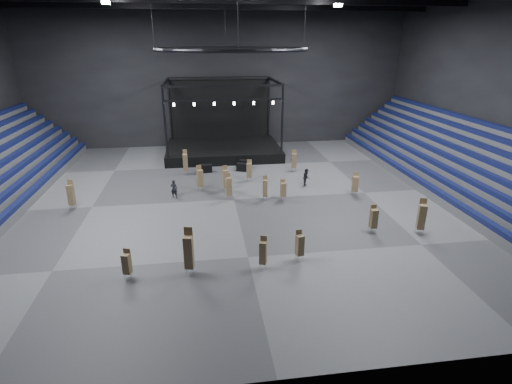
{
  "coord_description": "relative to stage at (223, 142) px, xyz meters",
  "views": [
    {
      "loc": [
        -2.75,
        -33.88,
        13.68
      ],
      "look_at": [
        1.74,
        -2.0,
        1.4
      ],
      "focal_mm": 28.0,
      "sensor_mm": 36.0,
      "label": 1
    }
  ],
  "objects": [
    {
      "name": "chair_stack_7",
      "position": [
        3.33,
        -27.55,
        -0.31
      ],
      "size": [
        0.56,
        0.56,
        2.16
      ],
      "rotation": [
        0.0,
        0.0,
        0.26
      ],
      "color": "silver",
      "rests_on": "floor"
    },
    {
      "name": "flight_case_left",
      "position": [
        -2.37,
        -7.75,
        -1.01
      ],
      "size": [
        1.38,
        0.8,
        0.87
      ],
      "primitive_type": "cube",
      "rotation": [
        0.0,
        0.0,
        0.11
      ],
      "color": "black",
      "rests_on": "floor"
    },
    {
      "name": "chair_stack_2",
      "position": [
        -0.6,
        -13.88,
        -0.15
      ],
      "size": [
        0.59,
        0.59,
        2.51
      ],
      "rotation": [
        0.0,
        0.0,
        0.23
      ],
      "color": "silver",
      "rests_on": "floor"
    },
    {
      "name": "chair_stack_3",
      "position": [
        -0.49,
        -16.16,
        -0.15
      ],
      "size": [
        0.58,
        0.58,
        2.52
      ],
      "rotation": [
        0.0,
        0.0,
        0.21
      ],
      "color": "silver",
      "rests_on": "floor"
    },
    {
      "name": "flight_case_right",
      "position": [
        2.1,
        -6.66,
        -1.0
      ],
      "size": [
        1.49,
        1.05,
        0.9
      ],
      "primitive_type": "cube",
      "rotation": [
        0.0,
        0.0,
        -0.31
      ],
      "color": "black",
      "rests_on": "floor"
    },
    {
      "name": "chair_stack_5",
      "position": [
        0.79,
        -28.23,
        -0.29
      ],
      "size": [
        0.55,
        0.55,
        2.25
      ],
      "rotation": [
        0.0,
        0.0,
        -0.36
      ],
      "color": "silver",
      "rests_on": "floor"
    },
    {
      "name": "chair_stack_12",
      "position": [
        -3.83,
        -28.22,
        0.13
      ],
      "size": [
        0.63,
        0.63,
        3.13
      ],
      "rotation": [
        0.0,
        0.0,
        -0.18
      ],
      "color": "silver",
      "rests_on": "floor"
    },
    {
      "name": "floor",
      "position": [
        -0.0,
        -16.24,
        -1.45
      ],
      "size": [
        50.0,
        50.0,
        0.0
      ],
      "primitive_type": "plane",
      "color": "#4E4E50",
      "rests_on": "ground"
    },
    {
      "name": "chair_stack_0",
      "position": [
        11.29,
        -16.77,
        -0.25
      ],
      "size": [
        0.6,
        0.6,
        2.25
      ],
      "rotation": [
        0.0,
        0.0,
        -0.16
      ],
      "color": "silver",
      "rests_on": "floor"
    },
    {
      "name": "wall_right",
      "position": [
        25.0,
        -16.24,
        7.55
      ],
      "size": [
        0.2,
        42.0,
        18.0
      ],
      "primitive_type": "cube",
      "color": "black",
      "rests_on": "ground"
    },
    {
      "name": "wall_front",
      "position": [
        -0.0,
        -37.24,
        7.55
      ],
      "size": [
        50.0,
        0.2,
        18.0
      ],
      "primitive_type": "cube",
      "color": "black",
      "rests_on": "ground"
    },
    {
      "name": "chair_stack_9",
      "position": [
        -4.53,
        -8.22,
        -0.06
      ],
      "size": [
        0.49,
        0.49,
        2.74
      ],
      "rotation": [
        0.0,
        0.0,
        -0.03
      ],
      "color": "silver",
      "rests_on": "floor"
    },
    {
      "name": "chair_stack_1",
      "position": [
        2.79,
        -16.67,
        -0.28
      ],
      "size": [
        0.47,
        0.47,
        2.29
      ],
      "rotation": [
        0.0,
        0.0,
        -0.12
      ],
      "color": "silver",
      "rests_on": "floor"
    },
    {
      "name": "flight_case_mid",
      "position": [
        1.7,
        -7.82,
        -1.01
      ],
      "size": [
        1.46,
        1.11,
        0.87
      ],
      "primitive_type": "cube",
      "rotation": [
        0.0,
        0.0,
        -0.4
      ],
      "color": "black",
      "rests_on": "floor"
    },
    {
      "name": "man_center",
      "position": [
        -5.43,
        -14.96,
        -0.59
      ],
      "size": [
        0.71,
        0.56,
        1.72
      ],
      "primitive_type": "imported",
      "rotation": [
        0.0,
        0.0,
        2.89
      ],
      "color": "black",
      "rests_on": "floor"
    },
    {
      "name": "crew_member",
      "position": [
        7.53,
        -13.41,
        -0.59
      ],
      "size": [
        0.89,
        1.01,
        1.73
      ],
      "primitive_type": "imported",
      "rotation": [
        0.0,
        0.0,
        1.23
      ],
      "color": "black",
      "rests_on": "floor"
    },
    {
      "name": "chair_stack_8",
      "position": [
        7.33,
        -8.74,
        -0.18
      ],
      "size": [
        0.58,
        0.58,
        2.41
      ],
      "rotation": [
        0.0,
        0.0,
        -0.15
      ],
      "color": "silver",
      "rests_on": "floor"
    },
    {
      "name": "chair_stack_15",
      "position": [
        -7.57,
        -28.22,
        -0.39
      ],
      "size": [
        0.56,
        0.56,
        1.98
      ],
      "rotation": [
        0.0,
        0.0,
        -0.29
      ],
      "color": "silver",
      "rests_on": "floor"
    },
    {
      "name": "wall_back",
      "position": [
        -0.0,
        4.76,
        7.55
      ],
      "size": [
        50.0,
        0.2,
        18.0
      ],
      "primitive_type": "cube",
      "color": "black",
      "rests_on": "ground"
    },
    {
      "name": "truss_ring",
      "position": [
        -0.0,
        -16.24,
        11.55
      ],
      "size": [
        12.3,
        12.3,
        5.15
      ],
      "color": "black",
      "rests_on": "ceiling"
    },
    {
      "name": "chair_stack_10",
      "position": [
        2.01,
        -11.33,
        -0.25
      ],
      "size": [
        0.61,
        0.61,
        2.27
      ],
      "rotation": [
        0.0,
        0.0,
        -0.24
      ],
      "color": "silver",
      "rests_on": "floor"
    },
    {
      "name": "bleachers_right",
      "position": [
        22.94,
        -16.24,
        0.28
      ],
      "size": [
        7.2,
        40.0,
        6.4
      ],
      "color": "#4F4F52",
      "rests_on": "floor"
    },
    {
      "name": "chair_stack_4",
      "position": [
        4.4,
        -16.99,
        -0.39
      ],
      "size": [
        0.51,
        0.51,
        1.98
      ],
      "rotation": [
        0.0,
        0.0,
        0.15
      ],
      "color": "silver",
      "rests_on": "floor"
    },
    {
      "name": "chair_stack_13",
      "position": [
        13.23,
        -25.06,
        -0.0
      ],
      "size": [
        0.67,
        0.67,
        2.82
      ],
      "rotation": [
        0.0,
        0.0,
        -0.31
      ],
      "color": "silver",
      "rests_on": "floor"
    },
    {
      "name": "chair_stack_14",
      "position": [
        -3.02,
        -13.47,
        -0.13
      ],
      "size": [
        0.67,
        0.67,
        2.53
      ],
      "rotation": [
        0.0,
        0.0,
        0.35
      ],
      "color": "silver",
      "rests_on": "floor"
    },
    {
      "name": "chair_stack_6",
      "position": [
        -14.0,
        -16.45,
        -0.1
      ],
      "size": [
        0.55,
        0.55,
        2.64
      ],
      "rotation": [
        0.0,
        0.0,
        -0.15
      ],
      "color": "silver",
      "rests_on": "floor"
    },
    {
      "name": "stage",
      "position": [
        0.0,
        0.0,
        0.0
      ],
      "size": [
        14.0,
        10.0,
        9.2
      ],
      "color": "black",
      "rests_on": "floor"
    },
    {
      "name": "chair_stack_11",
      "position": [
        9.82,
        -24.33,
        -0.27
      ],
      "size": [
        0.52,
        0.52,
        2.22
      ],
      "rotation": [
        0.0,
        0.0,
        0.06
      ],
      "color": "silver",
      "rests_on": "floor"
    }
  ]
}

